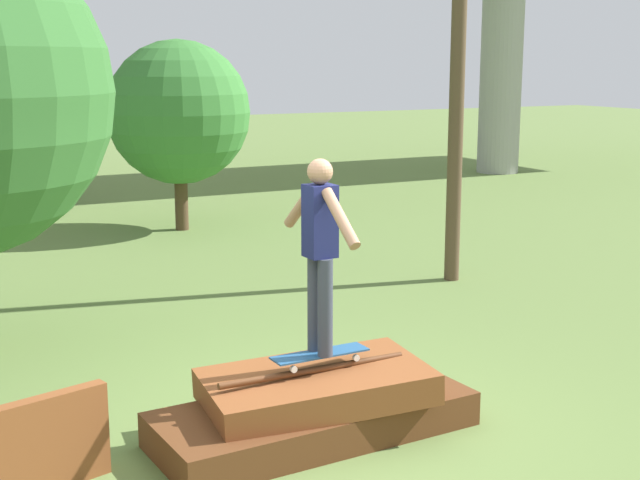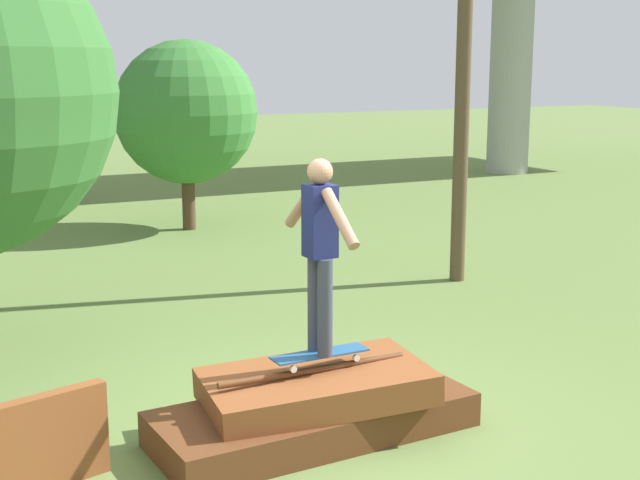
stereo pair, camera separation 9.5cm
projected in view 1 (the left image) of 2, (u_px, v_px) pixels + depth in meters
ground_plane at (314, 435)px, 7.14m from camera, size 80.00×80.00×0.00m
scrap_pile at (315, 406)px, 7.11m from camera, size 2.63×1.23×0.58m
scrap_plank_loose at (41, 445)px, 6.14m from camera, size 0.99×0.38×0.69m
skateboard at (320, 354)px, 7.09m from camera, size 0.81×0.23×0.09m
skater at (320, 243)px, 6.91m from camera, size 0.23×1.12×1.55m
utility_pole at (459, 24)px, 11.55m from camera, size 1.30×0.20×6.58m
tree_mid_back at (179, 113)px, 15.42m from camera, size 2.49×2.49×3.32m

